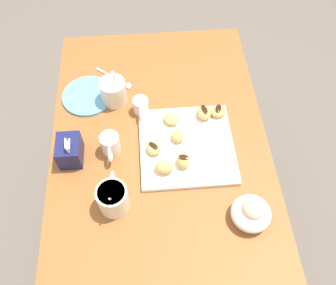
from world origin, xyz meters
The scene contains 22 objects.
ground_plane centered at (0.00, 0.00, 0.00)m, with size 8.00×8.00×0.00m, color #665B51.
dining_table centered at (0.00, 0.00, 0.59)m, with size 1.06×0.70×0.73m.
pastry_plate_square centered at (-0.02, -0.08, 0.74)m, with size 0.30×0.30×0.02m, color white.
coffee_mug_cream_left centered at (-0.19, 0.14, 0.78)m, with size 0.13×0.09×0.14m.
coffee_mug_cream_right centered at (0.20, 0.14, 0.78)m, with size 0.13×0.09×0.14m.
cream_pitcher_white centered at (-0.01, 0.15, 0.77)m, with size 0.10×0.06×0.07m.
sugar_caddy centered at (-0.02, 0.28, 0.77)m, with size 0.09×0.07×0.11m.
ice_cream_bowl centered at (-0.26, -0.23, 0.77)m, with size 0.11×0.11×0.08m.
chocolate_sauce_pitcher centered at (0.14, 0.05, 0.76)m, with size 0.09×0.05×0.06m.
saucer_sky_left centered at (0.22, 0.24, 0.74)m, with size 0.18×0.18×0.01m, color #66A8DB.
loose_spoon_near_saucer centered at (0.29, 0.13, 0.73)m, with size 0.11×0.13×0.01m.
beignet_0 centered at (0.10, -0.20, 0.76)m, with size 0.05×0.05×0.03m, color #E5B260.
chocolate_drizzle_0 centered at (0.10, -0.20, 0.78)m, with size 0.03×0.02×0.01m, color black.
beignet_1 centered at (0.01, -0.06, 0.76)m, with size 0.05×0.04×0.03m, color #E5B260.
beignet_2 centered at (0.09, -0.15, 0.77)m, with size 0.05×0.05×0.04m, color #E5B260.
chocolate_drizzle_2 centered at (0.09, -0.15, 0.79)m, with size 0.04×0.02×0.01m, color black.
beignet_3 centered at (0.08, -0.04, 0.76)m, with size 0.05×0.05×0.03m, color #E5B260.
beignet_4 centered at (-0.08, -0.07, 0.77)m, with size 0.04×0.05×0.04m, color #E5B260.
chocolate_drizzle_4 centered at (-0.08, -0.07, 0.79)m, with size 0.03×0.02×0.01m, color black.
beignet_5 centered at (-0.03, 0.02, 0.76)m, with size 0.05×0.04×0.03m, color #E5B260.
chocolate_drizzle_5 centered at (-0.03, 0.02, 0.78)m, with size 0.03×0.02×0.01m, color black.
beignet_6 centered at (-0.10, -0.01, 0.77)m, with size 0.06×0.04×0.04m, color #E5B260.
Camera 1 is at (-0.61, 0.02, 1.70)m, focal length 38.14 mm.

